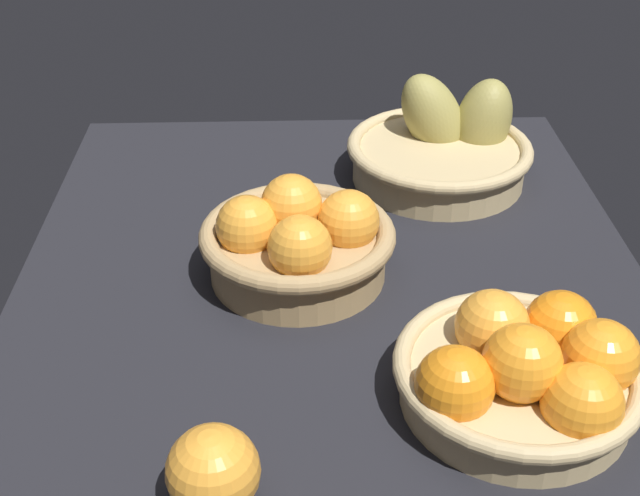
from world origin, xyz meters
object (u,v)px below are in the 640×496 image
(basket_near_left, at_px, (524,370))
(basket_center, at_px, (297,241))
(basket_near_right_pears, at_px, (444,147))
(loose_orange_front_gap, at_px, (213,471))

(basket_near_left, bearing_deg, basket_center, 43.52)
(basket_near_left, distance_m, basket_center, 0.30)
(basket_center, bearing_deg, basket_near_left, -136.48)
(basket_center, bearing_deg, basket_near_right_pears, -40.22)
(basket_near_left, distance_m, loose_orange_front_gap, 0.30)
(basket_near_right_pears, bearing_deg, basket_center, 139.78)
(basket_near_right_pears, distance_m, loose_orange_front_gap, 0.63)
(basket_near_right_pears, height_order, basket_near_left, basket_near_right_pears)
(basket_near_left, xyz_separation_m, basket_center, (0.22, 0.20, 0.01))
(basket_near_right_pears, bearing_deg, basket_near_left, -179.81)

